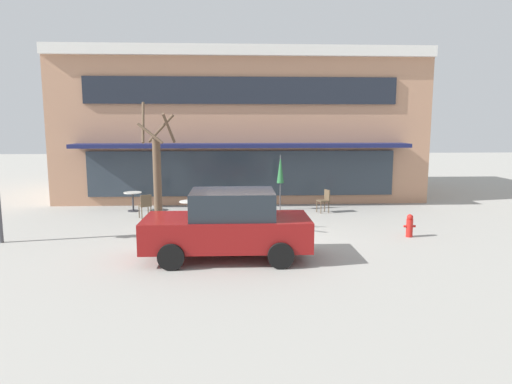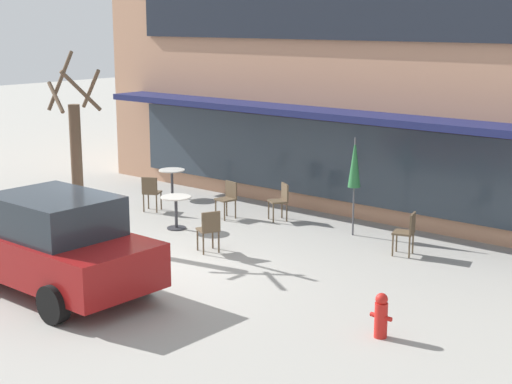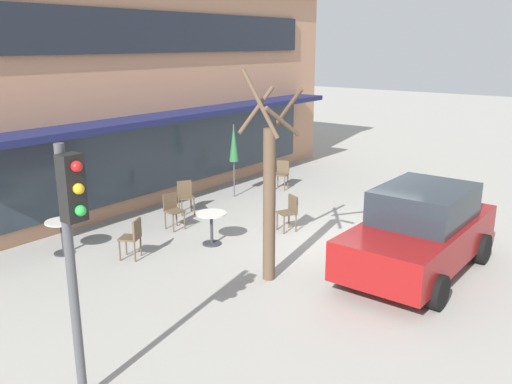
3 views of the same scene
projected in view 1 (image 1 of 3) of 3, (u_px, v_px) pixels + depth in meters
The scene contains 13 objects.
ground_plane at pixel (247, 240), 13.59m from camera, with size 80.00×80.00×0.00m, color #9E9B93.
building_facade at pixel (240, 126), 22.93m from camera, with size 16.13×9.10×6.65m.
cafe_table_near_wall at pixel (133, 198), 17.98m from camera, with size 0.70×0.70×0.76m.
cafe_table_streetside at pixel (190, 208), 15.93m from camera, with size 0.70×0.70×0.76m.
patio_umbrella_green_folded at pixel (280, 170), 18.07m from camera, with size 0.28×0.28×2.20m.
cafe_chair_0 at pixel (244, 212), 15.15m from camera, with size 0.53×0.53×0.89m.
cafe_chair_1 at pixel (229, 197), 18.13m from camera, with size 0.55×0.55×0.89m.
cafe_chair_2 at pixel (145, 204), 16.59m from camera, with size 0.54×0.54×0.89m.
cafe_chair_3 at pixel (199, 200), 17.43m from camera, with size 0.46×0.46×0.89m.
cafe_chair_4 at pixel (325, 199), 17.74m from camera, with size 0.50×0.50×0.89m.
parked_sedan at pixel (228, 225), 11.64m from camera, with size 4.21×2.05×1.76m.
street_tree at pixel (157, 180), 13.56m from camera, with size 1.03×1.06×4.07m.
fire_hydrant at pixel (410, 226), 13.92m from camera, with size 0.36×0.20×0.71m.
Camera 1 is at (-0.39, -13.22, 3.44)m, focal length 32.00 mm.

